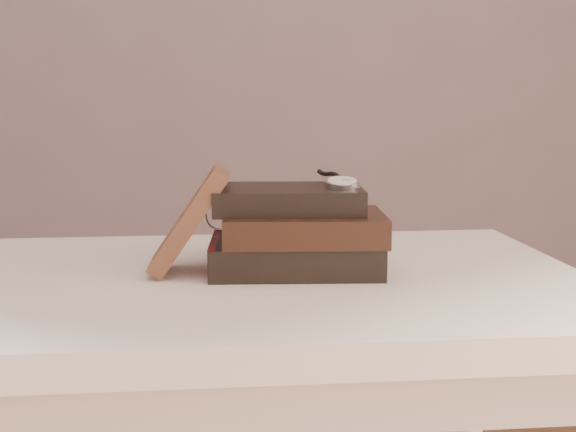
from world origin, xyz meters
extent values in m
cube|color=white|center=(0.00, 0.35, 0.73)|extent=(1.00, 0.60, 0.04)
cube|color=white|center=(0.00, 0.35, 0.67)|extent=(0.88, 0.49, 0.08)
cube|color=black|center=(0.12, 0.37, 0.77)|extent=(0.24, 0.17, 0.04)
cube|color=beige|center=(0.12, 0.37, 0.77)|extent=(0.23, 0.16, 0.03)
cube|color=gold|center=(0.01, 0.40, 0.77)|extent=(0.01, 0.01, 0.04)
cube|color=maroon|center=(0.01, 0.37, 0.77)|extent=(0.02, 0.14, 0.04)
cube|color=black|center=(0.13, 0.36, 0.81)|extent=(0.22, 0.16, 0.04)
cube|color=beige|center=(0.13, 0.36, 0.81)|extent=(0.21, 0.15, 0.03)
cube|color=gold|center=(0.03, 0.39, 0.81)|extent=(0.01, 0.01, 0.04)
cube|color=black|center=(0.11, 0.38, 0.85)|extent=(0.21, 0.15, 0.03)
cube|color=beige|center=(0.11, 0.38, 0.85)|extent=(0.20, 0.14, 0.03)
cube|color=gold|center=(0.01, 0.40, 0.85)|extent=(0.01, 0.01, 0.03)
cube|color=#47281B|center=(-0.03, 0.37, 0.82)|extent=(0.11, 0.10, 0.14)
cylinder|color=silver|center=(0.18, 0.35, 0.87)|extent=(0.05, 0.05, 0.02)
cylinder|color=white|center=(0.18, 0.35, 0.87)|extent=(0.04, 0.04, 0.01)
torus|color=silver|center=(0.18, 0.35, 0.87)|extent=(0.05, 0.05, 0.01)
cylinder|color=silver|center=(0.18, 0.38, 0.87)|extent=(0.01, 0.01, 0.01)
cube|color=black|center=(0.18, 0.35, 0.87)|extent=(0.00, 0.01, 0.00)
cube|color=black|center=(0.18, 0.35, 0.87)|extent=(0.01, 0.00, 0.00)
sphere|color=black|center=(0.18, 0.38, 0.87)|extent=(0.01, 0.01, 0.01)
sphere|color=black|center=(0.18, 0.39, 0.88)|extent=(0.01, 0.01, 0.01)
sphere|color=black|center=(0.17, 0.40, 0.88)|extent=(0.01, 0.01, 0.01)
sphere|color=black|center=(0.17, 0.41, 0.88)|extent=(0.01, 0.01, 0.01)
sphere|color=black|center=(0.17, 0.42, 0.88)|extent=(0.01, 0.01, 0.01)
sphere|color=black|center=(0.17, 0.43, 0.87)|extent=(0.01, 0.01, 0.01)
sphere|color=black|center=(0.17, 0.44, 0.87)|extent=(0.01, 0.01, 0.01)
sphere|color=black|center=(0.17, 0.45, 0.87)|extent=(0.01, 0.01, 0.01)
sphere|color=black|center=(0.16, 0.46, 0.87)|extent=(0.01, 0.01, 0.01)
sphere|color=black|center=(0.16, 0.47, 0.87)|extent=(0.01, 0.01, 0.01)
torus|color=silver|center=(0.02, 0.44, 0.82)|extent=(0.05, 0.02, 0.05)
torus|color=silver|center=(0.07, 0.44, 0.82)|extent=(0.05, 0.02, 0.05)
cylinder|color=silver|center=(0.04, 0.44, 0.82)|extent=(0.01, 0.00, 0.00)
cylinder|color=silver|center=(0.00, 0.50, 0.81)|extent=(0.01, 0.10, 0.02)
cylinder|color=silver|center=(0.09, 0.49, 0.81)|extent=(0.01, 0.10, 0.02)
camera|label=1|loc=(0.00, -0.67, 0.99)|focal=48.99mm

